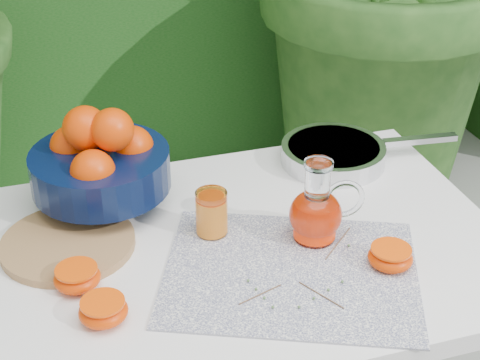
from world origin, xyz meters
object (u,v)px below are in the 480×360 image
object	(u,v)px
white_table	(243,277)
cutting_board	(68,243)
juice_pitcher	(317,212)
saute_pan	(335,153)
fruit_bowl	(100,161)

from	to	relation	value
white_table	cutting_board	bearing A→B (deg)	164.74
juice_pitcher	saute_pan	size ratio (longest dim) A/B	0.39
white_table	cutting_board	distance (m)	0.34
cutting_board	white_table	bearing A→B (deg)	-15.26
white_table	cutting_board	size ratio (longest dim) A/B	3.94
fruit_bowl	saute_pan	size ratio (longest dim) A/B	0.83
saute_pan	juice_pitcher	bearing A→B (deg)	-120.30
white_table	cutting_board	xyz separation A→B (m)	(-0.32, 0.09, 0.09)
cutting_board	fruit_bowl	distance (m)	0.18
cutting_board	saute_pan	distance (m)	0.63
cutting_board	juice_pitcher	distance (m)	0.47
cutting_board	saute_pan	size ratio (longest dim) A/B	0.60
cutting_board	fruit_bowl	xyz separation A→B (m)	(0.09, 0.13, 0.09)
fruit_bowl	saute_pan	world-z (taller)	fruit_bowl
white_table	fruit_bowl	xyz separation A→B (m)	(-0.23, 0.22, 0.18)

